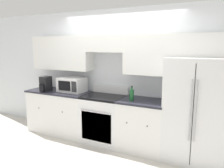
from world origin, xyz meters
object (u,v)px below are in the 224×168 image
microwave (72,85)px  bottle (132,95)px  refrigerator (195,110)px  oven_range (104,118)px

microwave → bottle: size_ratio=2.10×
refrigerator → bottle: 1.09m
microwave → bottle: bearing=-5.6°
oven_range → bottle: bearing=-7.5°
refrigerator → microwave: size_ratio=3.13×
microwave → bottle: microwave is taller
refrigerator → bottle: refrigerator is taller
oven_range → bottle: (0.61, -0.08, 0.56)m
refrigerator → oven_range: bearing=-177.4°
oven_range → refrigerator: refrigerator is taller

